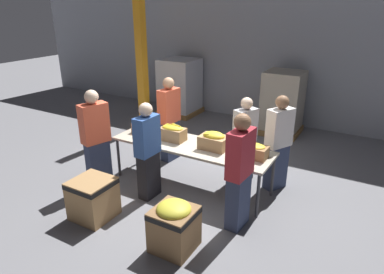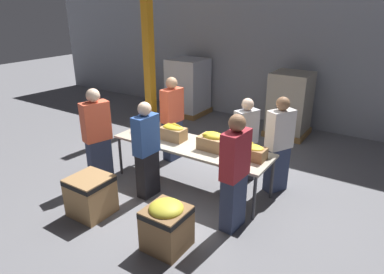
{
  "view_description": "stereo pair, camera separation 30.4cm",
  "coord_description": "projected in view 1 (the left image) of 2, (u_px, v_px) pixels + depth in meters",
  "views": [
    {
      "loc": [
        2.65,
        -4.6,
        3.01
      ],
      "look_at": [
        -0.02,
        0.06,
        0.88
      ],
      "focal_mm": 32.0,
      "sensor_mm": 36.0,
      "label": 1
    },
    {
      "loc": [
        2.91,
        -4.44,
        3.01
      ],
      "look_at": [
        -0.02,
        0.06,
        0.88
      ],
      "focal_mm": 32.0,
      "sensor_mm": 36.0,
      "label": 2
    }
  ],
  "objects": [
    {
      "name": "ground_plane",
      "position": [
        191.0,
        185.0,
        6.04
      ],
      "size": [
        30.0,
        30.0,
        0.0
      ],
      "primitive_type": "plane",
      "color": "slate"
    },
    {
      "name": "banana_box_3",
      "position": [
        253.0,
        150.0,
        5.26
      ],
      "size": [
        0.44,
        0.29,
        0.23
      ],
      "color": "olive",
      "rests_on": "sorting_table"
    },
    {
      "name": "volunteer_0",
      "position": [
        278.0,
        144.0,
        5.67
      ],
      "size": [
        0.4,
        0.49,
        1.64
      ],
      "rotation": [
        0.0,
        0.0,
        -2.06
      ],
      "color": "#2D3856",
      "rests_on": "ground_plane"
    },
    {
      "name": "sorting_table",
      "position": [
        191.0,
        147.0,
        5.78
      ],
      "size": [
        2.78,
        0.83,
        0.77
      ],
      "color": "#B2A893",
      "rests_on": "ground_plane"
    },
    {
      "name": "wall_back",
      "position": [
        272.0,
        45.0,
        8.6
      ],
      "size": [
        16.0,
        0.08,
        4.0
      ],
      "color": "#9399A3",
      "rests_on": "ground_plane"
    },
    {
      "name": "banana_box_0",
      "position": [
        145.0,
        127.0,
        6.25
      ],
      "size": [
        0.43,
        0.29,
        0.24
      ],
      "color": "#A37A4C",
      "rests_on": "sorting_table"
    },
    {
      "name": "volunteer_1",
      "position": [
        239.0,
        173.0,
        4.65
      ],
      "size": [
        0.26,
        0.47,
        1.69
      ],
      "rotation": [
        0.0,
        0.0,
        1.5
      ],
      "color": "#2D3856",
      "rests_on": "ground_plane"
    },
    {
      "name": "volunteer_3",
      "position": [
        148.0,
        152.0,
        5.41
      ],
      "size": [
        0.23,
        0.44,
        1.6
      ],
      "rotation": [
        0.0,
        0.0,
        1.53
      ],
      "color": "black",
      "rests_on": "ground_plane"
    },
    {
      "name": "donation_bin_0",
      "position": [
        93.0,
        197.0,
        5.04
      ],
      "size": [
        0.57,
        0.57,
        0.61
      ],
      "color": "#A37A4C",
      "rests_on": "ground_plane"
    },
    {
      "name": "banana_box_2",
      "position": [
        214.0,
        140.0,
        5.55
      ],
      "size": [
        0.45,
        0.32,
        0.29
      ],
      "color": "tan",
      "rests_on": "sorting_table"
    },
    {
      "name": "volunteer_4",
      "position": [
        169.0,
        120.0,
        6.74
      ],
      "size": [
        0.28,
        0.48,
        1.69
      ],
      "rotation": [
        0.0,
        0.0,
        -1.69
      ],
      "color": "#2D3856",
      "rests_on": "ground_plane"
    },
    {
      "name": "pallet_stack_0",
      "position": [
        180.0,
        87.0,
        9.63
      ],
      "size": [
        1.04,
        1.04,
        1.55
      ],
      "color": "olive",
      "rests_on": "ground_plane"
    },
    {
      "name": "volunteer_5",
      "position": [
        96.0,
        140.0,
        5.75
      ],
      "size": [
        0.35,
        0.5,
        1.71
      ],
      "rotation": [
        0.0,
        0.0,
        1.27
      ],
      "color": "#2D3856",
      "rests_on": "ground_plane"
    },
    {
      "name": "donation_bin_1",
      "position": [
        174.0,
        224.0,
        4.37
      ],
      "size": [
        0.53,
        0.53,
        0.68
      ],
      "color": "olive",
      "rests_on": "ground_plane"
    },
    {
      "name": "volunteer_2",
      "position": [
        245.0,
        140.0,
        5.96
      ],
      "size": [
        0.36,
        0.46,
        1.53
      ],
      "rotation": [
        0.0,
        0.0,
        -2.0
      ],
      "color": "black",
      "rests_on": "ground_plane"
    },
    {
      "name": "pallet_stack_1",
      "position": [
        282.0,
        103.0,
        8.19
      ],
      "size": [
        0.94,
        0.94,
        1.51
      ],
      "color": "olive",
      "rests_on": "ground_plane"
    },
    {
      "name": "banana_box_1",
      "position": [
        173.0,
        132.0,
        5.89
      ],
      "size": [
        0.44,
        0.26,
        0.3
      ],
      "color": "#A37A4C",
      "rests_on": "sorting_table"
    },
    {
      "name": "support_pillar",
      "position": [
        141.0,
        48.0,
        8.09
      ],
      "size": [
        0.21,
        0.21,
        4.0
      ],
      "color": "orange",
      "rests_on": "ground_plane"
    }
  ]
}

